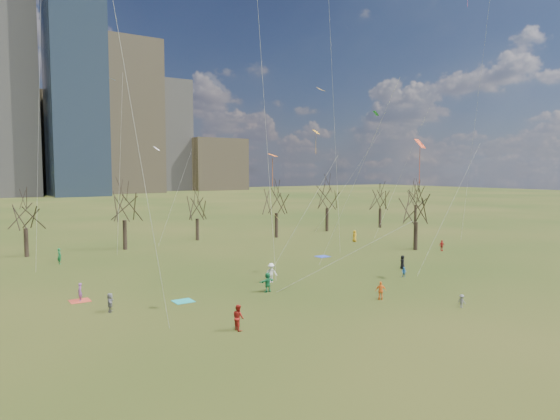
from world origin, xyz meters
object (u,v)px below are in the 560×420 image
blanket_teal (183,301)px  person_4 (381,291)px  blanket_navy (323,256)px  blanket_crimson (80,301)px  person_2 (238,317)px

blanket_teal → person_4: person_4 is taller
blanket_navy → blanket_crimson: same height
person_2 → blanket_crimson: bearing=26.8°
blanket_crimson → blanket_teal: bearing=-34.0°
blanket_teal → blanket_navy: same height
blanket_teal → blanket_navy: (22.95, 10.62, 0.00)m
blanket_crimson → person_4: person_4 is taller
blanket_navy → blanket_crimson: bearing=-169.1°
blanket_teal → person_2: size_ratio=0.90×
blanket_navy → person_2: bearing=-139.0°
blanket_navy → person_4: person_4 is taller
blanket_crimson → person_2: bearing=-62.0°
blanket_navy → blanket_crimson: (-30.10, -5.80, 0.00)m
blanket_teal → blanket_crimson: 8.62m
blanket_teal → person_2: (0.25, -9.09, 0.87)m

